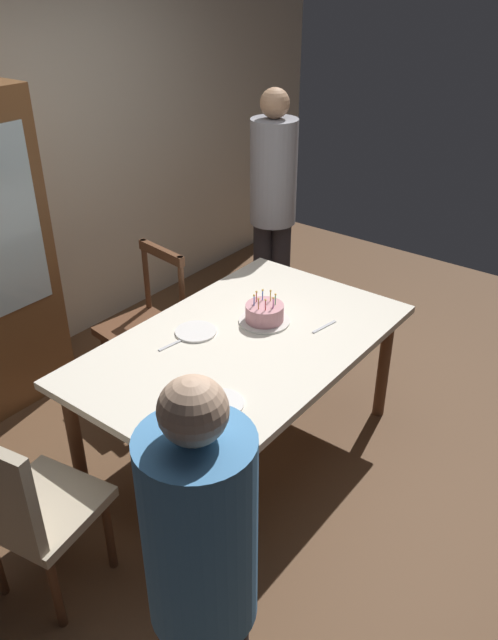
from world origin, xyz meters
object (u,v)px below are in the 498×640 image
Objects in this scene: birthday_cake at (265,314)px; person_guest at (273,201)px; person_celebrant at (202,577)px; chair_spindle_back at (145,328)px; chair_upholstered at (25,507)px; plate_near_celebrant at (219,403)px; dining_table at (243,353)px; plate_far_side at (196,332)px.

birthday_cake is 1.25m from person_guest.
chair_spindle_back is at bearing 50.90° from person_celebrant.
birthday_cake is 1.52m from chair_upholstered.
person_celebrant is (-0.03, -0.99, 0.38)m from chair_upholstered.
chair_upholstered is at bearing 88.50° from person_celebrant.
person_guest is (1.03, 0.68, 0.21)m from birthday_cake.
chair_spindle_back is 0.59× the size of person_celebrant.
person_guest is at bearing 28.92° from plate_near_celebrant.
person_guest is at bearing 31.77° from person_celebrant.
dining_table is 6.33× the size of birthday_cake.
plate_near_celebrant and plate_far_side have the same top height.
plate_far_side is at bearing 144.90° from birthday_cake.
chair_upholstered is (-0.79, 0.37, -0.22)m from plate_near_celebrant.
plate_near_celebrant is at bearing -25.45° from chair_upholstered.
plate_near_celebrant is 0.64m from plate_far_side.
plate_far_side is 1.44m from person_guest.
person_guest is at bearing 29.69° from dining_table.
dining_table is 1.86× the size of chair_spindle_back.
plate_near_celebrant is at bearing -151.08° from person_guest.
person_celebrant is 0.92× the size of person_guest.
person_guest reaches higher than person_celebrant.
chair_upholstered reaches higher than plate_near_celebrant.
plate_near_celebrant is 2.00m from person_guest.
person_guest reaches higher than chair_upholstered.
person_guest reaches higher than plate_far_side.
dining_table is 0.55m from plate_near_celebrant.
chair_upholstered is at bearing -174.21° from plate_far_side.
plate_near_celebrant is (-0.71, -0.27, -0.04)m from birthday_cake.
plate_near_celebrant is 0.90m from chair_upholstered.
chair_upholstered is at bearing -166.94° from person_guest.
birthday_cake is 0.29× the size of chair_spindle_back.
plate_near_celebrant is at bearing -153.09° from dining_table.
chair_upholstered is (-1.19, -0.12, -0.22)m from plate_far_side.
chair_upholstered is at bearing 176.20° from birthday_cake.
plate_far_side is 0.71m from chair_spindle_back.
birthday_cake is 1.27× the size of plate_far_side.
chair_upholstered is at bearing -151.88° from chair_spindle_back.
person_guest is at bearing 19.17° from plate_far_side.
plate_near_celebrant is 0.14× the size of person_celebrant.
person_celebrant is at bearing -91.50° from chair_upholstered.
chair_spindle_back reaches higher than plate_far_side.
person_celebrant reaches higher than plate_far_side.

